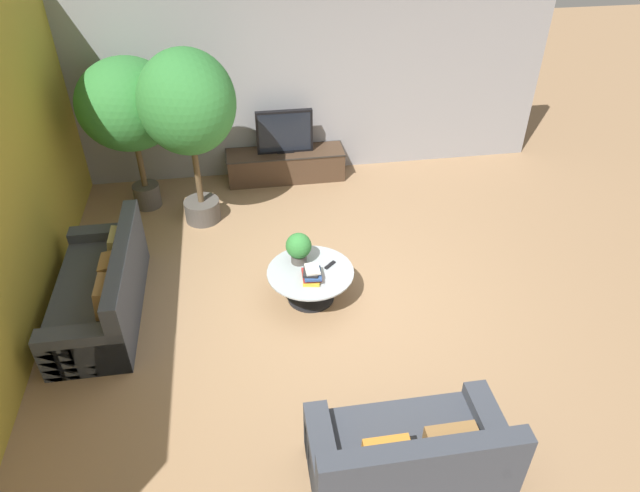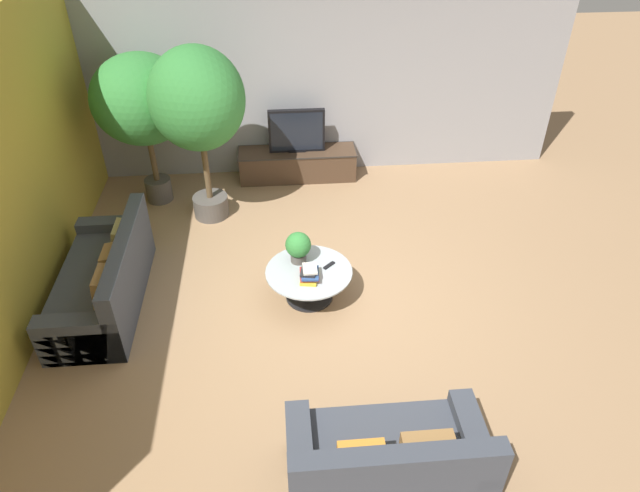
# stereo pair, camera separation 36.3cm
# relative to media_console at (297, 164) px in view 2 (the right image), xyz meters

# --- Properties ---
(ground_plane) EXTENTS (24.00, 24.00, 0.00)m
(ground_plane) POSITION_rel_media_console_xyz_m (0.27, -2.94, -0.24)
(ground_plane) COLOR #9E7A56
(back_wall_stone) EXTENTS (7.40, 0.12, 3.00)m
(back_wall_stone) POSITION_rel_media_console_xyz_m (0.27, 0.32, 1.26)
(back_wall_stone) COLOR #939399
(back_wall_stone) RESTS_ON ground
(side_wall_left) EXTENTS (0.12, 7.40, 3.00)m
(side_wall_left) POSITION_rel_media_console_xyz_m (-2.99, -2.74, 1.26)
(side_wall_left) COLOR gold
(side_wall_left) RESTS_ON ground
(media_console) EXTENTS (1.78, 0.50, 0.45)m
(media_console) POSITION_rel_media_console_xyz_m (0.00, 0.00, 0.00)
(media_console) COLOR #473323
(media_console) RESTS_ON ground
(television) EXTENTS (0.83, 0.13, 0.65)m
(television) POSITION_rel_media_console_xyz_m (0.00, -0.00, 0.54)
(television) COLOR black
(television) RESTS_ON media_console
(coffee_table) EXTENTS (0.97, 0.97, 0.39)m
(coffee_table) POSITION_rel_media_console_xyz_m (-0.02, -2.81, 0.03)
(coffee_table) COLOR black
(coffee_table) RESTS_ON ground
(couch_by_wall) EXTENTS (0.84, 1.94, 0.84)m
(couch_by_wall) POSITION_rel_media_console_xyz_m (-2.29, -2.68, 0.05)
(couch_by_wall) COLOR #3D424C
(couch_by_wall) RESTS_ON ground
(couch_near_entry) EXTENTS (1.59, 0.84, 0.84)m
(couch_near_entry) POSITION_rel_media_console_xyz_m (0.44, -5.17, 0.05)
(couch_near_entry) COLOR #3D424C
(couch_near_entry) RESTS_ON ground
(potted_palm_tall) EXTENTS (1.31, 1.31, 2.11)m
(potted_palm_tall) POSITION_rel_media_console_xyz_m (-2.03, -0.47, 1.25)
(potted_palm_tall) COLOR #514C47
(potted_palm_tall) RESTS_ON ground
(potted_palm_corner) EXTENTS (1.19, 1.19, 2.34)m
(potted_palm_corner) POSITION_rel_media_console_xyz_m (-1.25, -0.96, 1.40)
(potted_palm_corner) COLOR #514C47
(potted_palm_corner) RESTS_ON ground
(potted_plant_tabletop) EXTENTS (0.29, 0.29, 0.37)m
(potted_plant_tabletop) POSITION_rel_media_console_xyz_m (-0.12, -2.62, 0.36)
(potted_plant_tabletop) COLOR #514C47
(potted_plant_tabletop) RESTS_ON coffee_table
(book_stack) EXTENTS (0.23, 0.32, 0.14)m
(book_stack) POSITION_rel_media_console_xyz_m (-0.02, -2.94, 0.21)
(book_stack) COLOR gold
(book_stack) RESTS_ON coffee_table
(remote_black) EXTENTS (0.14, 0.14, 0.02)m
(remote_black) POSITION_rel_media_console_xyz_m (0.21, -2.74, 0.16)
(remote_black) COLOR black
(remote_black) RESTS_ON coffee_table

